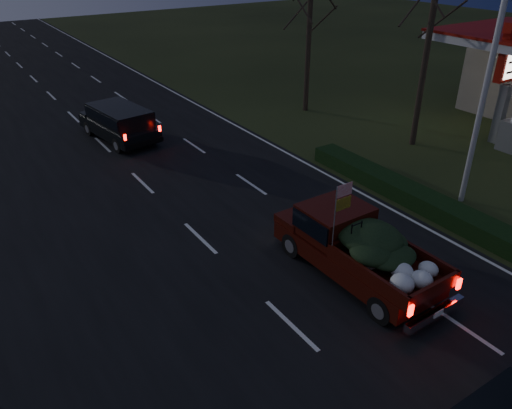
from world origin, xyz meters
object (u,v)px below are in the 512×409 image
light_pole (494,52)px  lead_suv (119,120)px  gas_price_pylon (512,63)px  pickup_truck (356,244)px

light_pole → lead_suv: bearing=122.9°
light_pole → gas_price_pylon: size_ratio=1.64×
light_pole → lead_suv: (-8.49, 13.14, -4.46)m
gas_price_pylon → lead_suv: size_ratio=1.13×
pickup_truck → lead_suv: (-1.86, 14.34, -0.02)m
light_pole → gas_price_pylon: (6.50, 2.99, -1.71)m
gas_price_pylon → pickup_truck: size_ratio=1.05×
light_pole → pickup_truck: light_pole is taller
lead_suv → pickup_truck: bearing=-90.5°
pickup_truck → lead_suv: pickup_truck is taller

